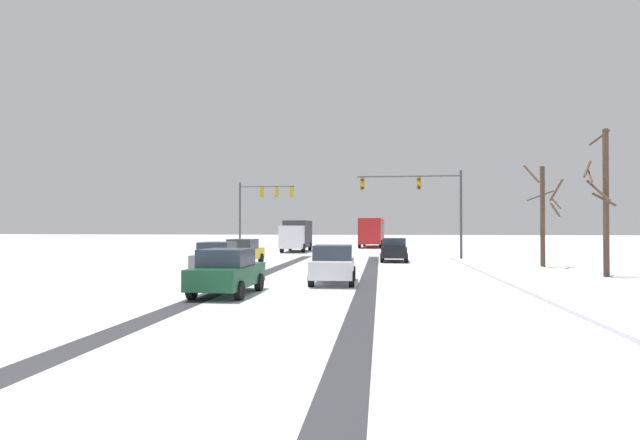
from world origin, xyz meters
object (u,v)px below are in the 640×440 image
object	(u,v)px
bus_oncoming	(372,230)
bare_tree_sidewalk_mid	(604,199)
car_dark_green_fifth	(227,272)
car_grey_third	(218,258)
bare_tree_sidewalk_far	(543,212)
car_white_fourth	(333,264)
car_yellow_cab_second	(243,252)
box_truck_delivery	(297,235)
traffic_signal_far_left	(262,201)
car_black_lead	(394,250)
traffic_signal_near_right	(424,195)

from	to	relation	value
bus_oncoming	bare_tree_sidewalk_mid	world-z (taller)	bare_tree_sidewalk_mid
car_dark_green_fifth	car_grey_third	bearing A→B (deg)	110.34
bare_tree_sidewalk_far	car_white_fourth	bearing A→B (deg)	-138.56
car_yellow_cab_second	bus_oncoming	distance (m)	30.92
box_truck_delivery	bare_tree_sidewalk_mid	bearing A→B (deg)	-50.83
traffic_signal_far_left	car_yellow_cab_second	xyz separation A→B (m)	(2.14, -14.06, -3.95)
car_black_lead	car_yellow_cab_second	xyz separation A→B (m)	(-9.62, -4.02, 0.00)
car_dark_green_fifth	bare_tree_sidewalk_mid	bearing A→B (deg)	28.04
car_white_fourth	box_truck_delivery	world-z (taller)	box_truck_delivery
traffic_signal_near_right	car_grey_third	distance (m)	17.29
traffic_signal_near_right	car_black_lead	size ratio (longest dim) A/B	1.83
traffic_signal_near_right	car_grey_third	world-z (taller)	traffic_signal_near_right
traffic_signal_near_right	bus_oncoming	size ratio (longest dim) A/B	0.68
traffic_signal_far_left	bus_oncoming	size ratio (longest dim) A/B	0.59
bare_tree_sidewalk_mid	bare_tree_sidewalk_far	distance (m)	5.87
car_black_lead	car_white_fourth	xyz separation A→B (m)	(-2.91, -14.28, 0.00)
car_dark_green_fifth	bare_tree_sidewalk_mid	size ratio (longest dim) A/B	0.57
car_grey_third	car_dark_green_fifth	bearing A→B (deg)	-69.66
car_white_fourth	bus_oncoming	size ratio (longest dim) A/B	0.37
traffic_signal_near_right	bare_tree_sidewalk_mid	distance (m)	14.04
traffic_signal_far_left	bare_tree_sidewalk_mid	size ratio (longest dim) A/B	0.90
car_grey_third	bare_tree_sidewalk_far	xyz separation A→B (m)	(17.90, 6.41, 2.48)
box_truck_delivery	bare_tree_sidewalk_far	bearing A→B (deg)	-44.36
car_grey_third	car_dark_green_fifth	distance (m)	8.41
car_yellow_cab_second	bare_tree_sidewalk_far	xyz separation A→B (m)	(18.33, -0.01, 2.48)
bus_oncoming	box_truck_delivery	distance (m)	14.43
bus_oncoming	car_black_lead	bearing A→B (deg)	-85.68
car_black_lead	car_grey_third	bearing A→B (deg)	-131.36
box_truck_delivery	bare_tree_sidewalk_far	world-z (taller)	bare_tree_sidewalk_far
car_black_lead	bare_tree_sidewalk_mid	xyz separation A→B (m)	(9.79, -9.78, 2.92)
car_grey_third	box_truck_delivery	size ratio (longest dim) A/B	0.56
car_yellow_cab_second	car_dark_green_fifth	xyz separation A→B (m)	(3.35, -14.31, 0.00)
bare_tree_sidewalk_far	box_truck_delivery	bearing A→B (deg)	135.64
bare_tree_sidewalk_far	bare_tree_sidewalk_mid	bearing A→B (deg)	-79.44
traffic_signal_far_left	traffic_signal_near_right	bearing A→B (deg)	-30.01
car_grey_third	bare_tree_sidewalk_far	distance (m)	19.18
car_white_fourth	bus_oncoming	distance (m)	40.22
car_white_fourth	bare_tree_sidewalk_mid	bearing A→B (deg)	19.54
bus_oncoming	bare_tree_sidewalk_far	bearing A→B (deg)	-70.38
traffic_signal_near_right	car_yellow_cab_second	size ratio (longest dim) A/B	1.82
box_truck_delivery	car_dark_green_fifth	bearing A→B (deg)	-84.94
bare_tree_sidewalk_mid	bare_tree_sidewalk_far	size ratio (longest dim) A/B	1.17
car_grey_third	box_truck_delivery	world-z (taller)	box_truck_delivery
car_grey_third	car_dark_green_fifth	size ratio (longest dim) A/B	1.00
traffic_signal_far_left	bus_oncoming	xyz separation A→B (m)	(9.80, 15.87, -2.77)
traffic_signal_near_right	bus_oncoming	distance (m)	24.43
car_black_lead	box_truck_delivery	xyz separation A→B (m)	(-9.07, 13.36, 0.82)
bare_tree_sidewalk_mid	car_black_lead	bearing A→B (deg)	135.02
car_dark_green_fifth	bare_tree_sidewalk_far	world-z (taller)	bare_tree_sidewalk_far
car_yellow_cab_second	bare_tree_sidewalk_mid	distance (m)	20.45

